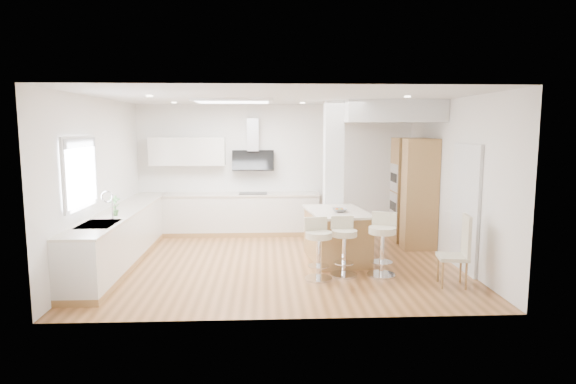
{
  "coord_description": "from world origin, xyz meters",
  "views": [
    {
      "loc": [
        -0.23,
        -8.07,
        2.31
      ],
      "look_at": [
        0.17,
        0.4,
        1.17
      ],
      "focal_mm": 30.0,
      "sensor_mm": 36.0,
      "label": 1
    }
  ],
  "objects": [
    {
      "name": "wall_left",
      "position": [
        -3.0,
        0.0,
        1.4
      ],
      "size": [
        0.04,
        5.0,
        2.8
      ],
      "primitive_type": "cube",
      "color": "white",
      "rests_on": "ground"
    },
    {
      "name": "ceiling",
      "position": [
        0.0,
        0.0,
        0.0
      ],
      "size": [
        6.0,
        5.0,
        0.02
      ],
      "primitive_type": "cube",
      "color": "silver",
      "rests_on": "ground"
    },
    {
      "name": "oven_column",
      "position": [
        2.68,
        1.23,
        1.05
      ],
      "size": [
        0.63,
        1.21,
        2.1
      ],
      "color": "#AA7E48",
      "rests_on": "ground"
    },
    {
      "name": "bar_stool_b",
      "position": [
        0.98,
        -0.8,
        0.52
      ],
      "size": [
        0.45,
        0.45,
        0.93
      ],
      "rotation": [
        0.0,
        0.0,
        0.08
      ],
      "color": "silver",
      "rests_on": "ground"
    },
    {
      "name": "skylight",
      "position": [
        -0.79,
        0.6,
        2.77
      ],
      "size": [
        4.1,
        2.1,
        0.06
      ],
      "color": "silver",
      "rests_on": "ground"
    },
    {
      "name": "peninsula",
      "position": [
        1.0,
        0.09,
        0.44
      ],
      "size": [
        1.13,
        1.55,
        0.95
      ],
      "rotation": [
        0.0,
        0.0,
        0.12
      ],
      "color": "#AA7E48",
      "rests_on": "ground"
    },
    {
      "name": "window_left",
      "position": [
        -2.96,
        -0.9,
        1.69
      ],
      "size": [
        0.06,
        1.28,
        1.07
      ],
      "color": "white",
      "rests_on": "ground"
    },
    {
      "name": "wall_right",
      "position": [
        3.0,
        0.0,
        1.4
      ],
      "size": [
        0.04,
        5.0,
        2.8
      ],
      "primitive_type": "cube",
      "color": "white",
      "rests_on": "ground"
    },
    {
      "name": "ground",
      "position": [
        0.0,
        0.0,
        0.0
      ],
      "size": [
        6.0,
        6.0,
        0.0
      ],
      "primitive_type": "plane",
      "color": "#AA6F3F",
      "rests_on": "ground"
    },
    {
      "name": "dining_chair",
      "position": [
        2.58,
        -1.38,
        0.57
      ],
      "size": [
        0.47,
        0.47,
        1.06
      ],
      "rotation": [
        0.0,
        0.0,
        -0.16
      ],
      "color": "beige",
      "rests_on": "ground"
    },
    {
      "name": "pillar",
      "position": [
        1.05,
        0.95,
        1.4
      ],
      "size": [
        0.35,
        0.35,
        2.8
      ],
      "color": "silver",
      "rests_on": "ground"
    },
    {
      "name": "soffit",
      "position": [
        2.1,
        1.4,
        2.6
      ],
      "size": [
        1.78,
        2.2,
        0.4
      ],
      "color": "silver",
      "rests_on": "ground"
    },
    {
      "name": "doorway_right",
      "position": [
        2.97,
        -0.6,
        1.0
      ],
      "size": [
        0.05,
        1.0,
        2.1
      ],
      "color": "#49423A",
      "rests_on": "ground"
    },
    {
      "name": "wall_back",
      "position": [
        0.0,
        2.5,
        1.4
      ],
      "size": [
        6.0,
        0.04,
        2.8
      ],
      "primitive_type": "cube",
      "color": "white",
      "rests_on": "ground"
    },
    {
      "name": "bar_stool_a",
      "position": [
        0.56,
        -0.96,
        0.53
      ],
      "size": [
        0.51,
        0.51,
        0.94
      ],
      "rotation": [
        0.0,
        0.0,
        0.23
      ],
      "color": "silver",
      "rests_on": "ground"
    },
    {
      "name": "bar_stool_c",
      "position": [
        1.58,
        -0.83,
        0.55
      ],
      "size": [
        0.58,
        0.58,
        0.99
      ],
      "rotation": [
        0.0,
        0.0,
        -0.4
      ],
      "color": "silver",
      "rests_on": "ground"
    },
    {
      "name": "counter_left",
      "position": [
        -2.7,
        0.23,
        0.46
      ],
      "size": [
        0.63,
        4.5,
        1.35
      ],
      "color": "#AA7E48",
      "rests_on": "ground"
    },
    {
      "name": "counter_back",
      "position": [
        -0.91,
        2.22,
        0.7
      ],
      "size": [
        3.62,
        0.63,
        2.5
      ],
      "color": "#AA7E48",
      "rests_on": "ground"
    }
  ]
}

